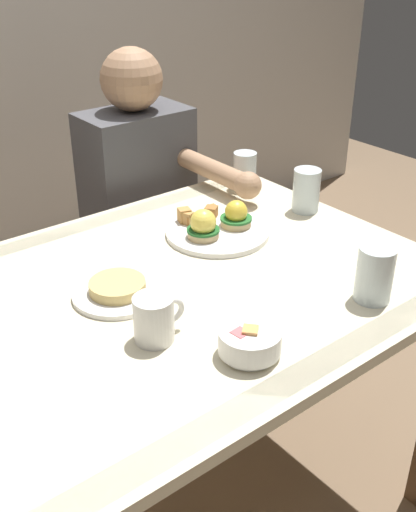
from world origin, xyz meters
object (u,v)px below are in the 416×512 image
(water_glass_extra, at_px, (306,193))
(side_plate, at_px, (118,290))
(fruit_bowl, at_px, (250,342))
(dining_table, at_px, (177,322))
(eggs_benedict_plate, at_px, (216,227))
(coffee_mug, at_px, (155,317))
(diner_person, at_px, (144,203))
(water_glass_far, at_px, (245,172))
(water_glass_near, at_px, (374,276))

(water_glass_extra, bearing_deg, side_plate, -174.66)
(side_plate, bearing_deg, fruit_bowl, -75.85)
(dining_table, xyz_separation_m, eggs_benedict_plate, (0.23, 0.13, 0.13))
(dining_table, bearing_deg, coffee_mug, -136.95)
(side_plate, relative_size, diner_person, 0.18)
(water_glass_extra, distance_m, side_plate, 0.66)
(fruit_bowl, bearing_deg, diner_person, 68.77)
(dining_table, xyz_separation_m, diner_person, (0.30, 0.60, 0.02))
(water_glass_far, distance_m, diner_person, 0.36)
(fruit_bowl, height_order, water_glass_extra, water_glass_extra)
(dining_table, xyz_separation_m, water_glass_far, (0.50, 0.34, 0.16))
(side_plate, height_order, diner_person, diner_person)
(coffee_mug, distance_m, water_glass_near, 0.48)
(dining_table, relative_size, coffee_mug, 10.77)
(eggs_benedict_plate, bearing_deg, water_glass_near, -81.45)
(water_glass_far, bearing_deg, eggs_benedict_plate, -143.78)
(diner_person, bearing_deg, water_glass_near, -90.56)
(dining_table, bearing_deg, eggs_benedict_plate, 30.60)
(water_glass_far, bearing_deg, diner_person, 126.78)
(fruit_bowl, bearing_deg, side_plate, 104.15)
(fruit_bowl, xyz_separation_m, side_plate, (-0.08, 0.34, -0.02))
(water_glass_near, bearing_deg, water_glass_far, 72.35)
(dining_table, height_order, water_glass_extra, water_glass_extra)
(dining_table, height_order, eggs_benedict_plate, eggs_benedict_plate)
(coffee_mug, height_order, diner_person, diner_person)
(eggs_benedict_plate, bearing_deg, dining_table, -149.40)
(eggs_benedict_plate, distance_m, fruit_bowl, 0.51)
(fruit_bowl, bearing_deg, water_glass_near, -3.04)
(eggs_benedict_plate, bearing_deg, diner_person, 80.67)
(fruit_bowl, distance_m, water_glass_extra, 0.69)
(water_glass_near, height_order, water_glass_extra, water_glass_near)
(water_glass_near, height_order, diner_person, diner_person)
(eggs_benedict_plate, height_order, water_glass_far, water_glass_far)
(water_glass_far, bearing_deg, dining_table, -146.23)
(fruit_bowl, relative_size, side_plate, 0.60)
(dining_table, relative_size, water_glass_near, 9.67)
(diner_person, bearing_deg, fruit_bowl, -111.23)
(eggs_benedict_plate, relative_size, water_glass_far, 2.44)
(dining_table, distance_m, water_glass_near, 0.46)
(fruit_bowl, height_order, side_plate, fruit_bowl)
(coffee_mug, height_order, water_glass_near, water_glass_near)
(water_glass_near, bearing_deg, dining_table, 133.01)
(side_plate, bearing_deg, water_glass_extra, 5.34)
(dining_table, relative_size, water_glass_far, 10.83)
(water_glass_far, relative_size, diner_person, 0.10)
(dining_table, bearing_deg, water_glass_far, 33.77)
(water_glass_extra, xyz_separation_m, diner_person, (-0.22, 0.50, -0.14))
(fruit_bowl, distance_m, coffee_mug, 0.19)
(coffee_mug, xyz_separation_m, water_glass_extra, (0.68, 0.24, 0.00))
(dining_table, height_order, side_plate, side_plate)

